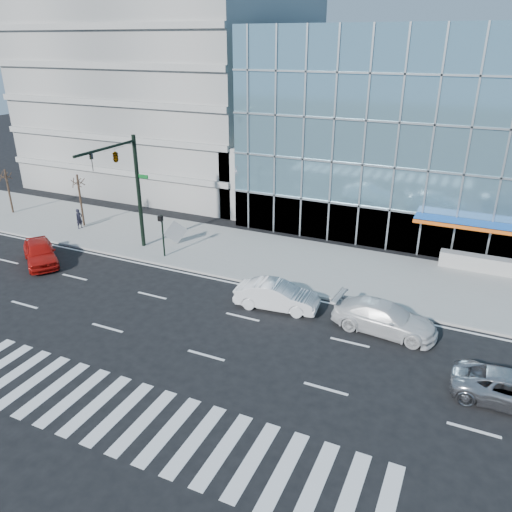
{
  "coord_description": "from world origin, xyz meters",
  "views": [
    {
      "loc": [
        10.59,
        -21.28,
        13.96
      ],
      "look_at": [
        -0.57,
        3.0,
        2.37
      ],
      "focal_mm": 35.0,
      "sensor_mm": 36.0,
      "label": 1
    }
  ],
  "objects_px": {
    "ped_signal_post": "(162,229)",
    "pedestrian": "(79,219)",
    "street_tree_near": "(78,182)",
    "tilted_panel": "(176,232)",
    "traffic_signal": "(123,169)",
    "red_sedan": "(40,252)",
    "white_suv": "(384,318)",
    "white_sedan": "(277,296)",
    "street_tree_far": "(6,175)"
  },
  "relations": [
    {
      "from": "street_tree_far",
      "to": "pedestrian",
      "type": "xyz_separation_m",
      "value": [
        8.21,
        -0.64,
        -2.49
      ]
    },
    {
      "from": "street_tree_near",
      "to": "street_tree_far",
      "type": "relative_size",
      "value": 1.09
    },
    {
      "from": "street_tree_near",
      "to": "tilted_panel",
      "type": "relative_size",
      "value": 3.25
    },
    {
      "from": "street_tree_far",
      "to": "red_sedan",
      "type": "relative_size",
      "value": 0.82
    },
    {
      "from": "street_tree_far",
      "to": "pedestrian",
      "type": "relative_size",
      "value": 2.41
    },
    {
      "from": "traffic_signal",
      "to": "white_suv",
      "type": "bearing_deg",
      "value": -8.61
    },
    {
      "from": "street_tree_near",
      "to": "white_suv",
      "type": "height_order",
      "value": "street_tree_near"
    },
    {
      "from": "ped_signal_post",
      "to": "tilted_panel",
      "type": "distance_m",
      "value": 2.6
    },
    {
      "from": "ped_signal_post",
      "to": "pedestrian",
      "type": "bearing_deg",
      "value": 168.37
    },
    {
      "from": "traffic_signal",
      "to": "tilted_panel",
      "type": "relative_size",
      "value": 6.15
    },
    {
      "from": "white_suv",
      "to": "street_tree_far",
      "type": "bearing_deg",
      "value": 84.93
    },
    {
      "from": "traffic_signal",
      "to": "tilted_panel",
      "type": "distance_m",
      "value": 6.1
    },
    {
      "from": "ped_signal_post",
      "to": "street_tree_near",
      "type": "relative_size",
      "value": 0.71
    },
    {
      "from": "traffic_signal",
      "to": "white_sedan",
      "type": "distance_m",
      "value": 13.71
    },
    {
      "from": "red_sedan",
      "to": "white_suv",
      "type": "bearing_deg",
      "value": -50.0
    },
    {
      "from": "white_sedan",
      "to": "red_sedan",
      "type": "height_order",
      "value": "red_sedan"
    },
    {
      "from": "red_sedan",
      "to": "tilted_panel",
      "type": "relative_size",
      "value": 3.63
    },
    {
      "from": "white_suv",
      "to": "white_sedan",
      "type": "xyz_separation_m",
      "value": [
        -6.0,
        -0.06,
        -0.01
      ]
    },
    {
      "from": "white_suv",
      "to": "tilted_panel",
      "type": "xyz_separation_m",
      "value": [
        -16.29,
        5.46,
        0.28
      ]
    },
    {
      "from": "ped_signal_post",
      "to": "street_tree_far",
      "type": "bearing_deg",
      "value": 171.69
    },
    {
      "from": "street_tree_far",
      "to": "ped_signal_post",
      "type": "bearing_deg",
      "value": -8.31
    },
    {
      "from": "traffic_signal",
      "to": "ped_signal_post",
      "type": "xyz_separation_m",
      "value": [
        2.5,
        0.37,
        -4.02
      ]
    },
    {
      "from": "street_tree_near",
      "to": "white_sedan",
      "type": "bearing_deg",
      "value": -16.62
    },
    {
      "from": "street_tree_far",
      "to": "white_sedan",
      "type": "relative_size",
      "value": 0.82
    },
    {
      "from": "street_tree_near",
      "to": "white_suv",
      "type": "distance_m",
      "value": 26.1
    },
    {
      "from": "traffic_signal",
      "to": "ped_signal_post",
      "type": "height_order",
      "value": "traffic_signal"
    },
    {
      "from": "white_sedan",
      "to": "tilted_panel",
      "type": "relative_size",
      "value": 3.62
    },
    {
      "from": "white_sedan",
      "to": "street_tree_near",
      "type": "bearing_deg",
      "value": 67.24
    },
    {
      "from": "ped_signal_post",
      "to": "street_tree_near",
      "type": "xyz_separation_m",
      "value": [
        -9.5,
        2.56,
        1.64
      ]
    },
    {
      "from": "white_suv",
      "to": "white_sedan",
      "type": "bearing_deg",
      "value": 95.19
    },
    {
      "from": "ped_signal_post",
      "to": "pedestrian",
      "type": "distance_m",
      "value": 9.56
    },
    {
      "from": "red_sedan",
      "to": "tilted_panel",
      "type": "bearing_deg",
      "value": -7.94
    },
    {
      "from": "ped_signal_post",
      "to": "white_sedan",
      "type": "distance_m",
      "value": 10.39
    },
    {
      "from": "street_tree_near",
      "to": "white_suv",
      "type": "bearing_deg",
      "value": -12.7
    },
    {
      "from": "street_tree_far",
      "to": "white_suv",
      "type": "xyz_separation_m",
      "value": [
        33.29,
        -5.7,
        -2.66
      ]
    },
    {
      "from": "street_tree_near",
      "to": "red_sedan",
      "type": "height_order",
      "value": "street_tree_near"
    },
    {
      "from": "red_sedan",
      "to": "street_tree_far",
      "type": "bearing_deg",
      "value": 94.31
    },
    {
      "from": "white_suv",
      "to": "pedestrian",
      "type": "xyz_separation_m",
      "value": [
        -25.08,
        5.06,
        0.17
      ]
    },
    {
      "from": "traffic_signal",
      "to": "white_sedan",
      "type": "xyz_separation_m",
      "value": [
        12.29,
        -2.83,
        -5.39
      ]
    },
    {
      "from": "street_tree_near",
      "to": "red_sedan",
      "type": "bearing_deg",
      "value": -70.38
    },
    {
      "from": "street_tree_far",
      "to": "tilted_panel",
      "type": "distance_m",
      "value": 17.17
    },
    {
      "from": "street_tree_near",
      "to": "tilted_panel",
      "type": "xyz_separation_m",
      "value": [
        9.0,
        -0.24,
        -2.71
      ]
    },
    {
      "from": "white_suv",
      "to": "tilted_panel",
      "type": "bearing_deg",
      "value": 76.12
    },
    {
      "from": "street_tree_near",
      "to": "tilted_panel",
      "type": "bearing_deg",
      "value": -1.53
    },
    {
      "from": "traffic_signal",
      "to": "red_sedan",
      "type": "distance_m",
      "value": 8.03
    },
    {
      "from": "pedestrian",
      "to": "white_sedan",
      "type": "bearing_deg",
      "value": -99.55
    },
    {
      "from": "tilted_panel",
      "to": "white_suv",
      "type": "bearing_deg",
      "value": -62.51
    },
    {
      "from": "traffic_signal",
      "to": "red_sedan",
      "type": "xyz_separation_m",
      "value": [
        -4.59,
        -3.83,
        -5.36
      ]
    },
    {
      "from": "white_sedan",
      "to": "street_tree_far",
      "type": "bearing_deg",
      "value": 71.94
    },
    {
      "from": "street_tree_near",
      "to": "street_tree_far",
      "type": "distance_m",
      "value": 8.01
    }
  ]
}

